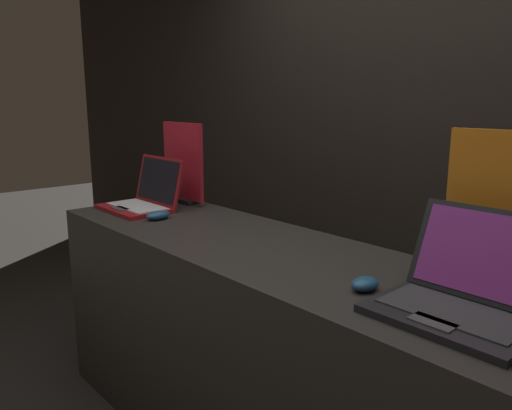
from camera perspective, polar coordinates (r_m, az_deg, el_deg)
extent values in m
cube|color=black|center=(2.71, 18.37, 10.62)|extent=(8.00, 0.05, 2.80)
cube|color=#282623|center=(2.08, 0.10, -16.39)|extent=(2.13, 0.63, 0.90)
cube|color=maroon|center=(2.53, -13.79, -0.42)|extent=(0.38, 0.24, 0.02)
cube|color=#B7B7B7|center=(2.54, -13.45, -0.10)|extent=(0.33, 0.17, 0.00)
cube|color=#3F3F42|center=(2.50, -15.26, -0.39)|extent=(0.11, 0.05, 0.00)
cube|color=maroon|center=(2.58, -11.01, 2.79)|extent=(0.38, 0.07, 0.24)
cube|color=black|center=(2.58, -11.14, 2.81)|extent=(0.34, 0.05, 0.21)
ellipsoid|color=navy|center=(2.32, -11.13, -1.16)|extent=(0.07, 0.12, 0.04)
cube|color=black|center=(2.68, -8.21, 0.52)|extent=(0.18, 0.07, 0.02)
cube|color=red|center=(2.65, -8.34, 5.01)|extent=(0.33, 0.02, 0.40)
cube|color=black|center=(1.35, 21.09, -11.91)|extent=(0.38, 0.25, 0.02)
cube|color=#2D2D30|center=(1.36, 21.50, -11.20)|extent=(0.34, 0.18, 0.00)
cube|color=#3F3F42|center=(1.28, 19.54, -12.49)|extent=(0.11, 0.06, 0.00)
cube|color=black|center=(1.46, 24.63, -5.15)|extent=(0.38, 0.11, 0.24)
cube|color=#8C338C|center=(1.45, 24.53, -5.10)|extent=(0.35, 0.09, 0.21)
ellipsoid|color=navy|center=(1.48, 12.35, -8.80)|extent=(0.07, 0.09, 0.04)
cube|color=black|center=(1.63, 26.34, -8.23)|extent=(0.21, 0.07, 0.02)
cube|color=orange|center=(1.57, 27.11, -0.34)|extent=(0.37, 0.02, 0.43)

